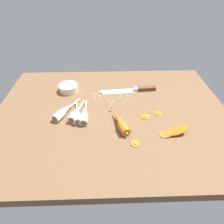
% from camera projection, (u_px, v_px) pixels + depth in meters
% --- Properties ---
extents(ground_plane, '(1.20, 0.90, 0.04)m').
position_uv_depth(ground_plane, '(112.00, 115.00, 0.98)').
color(ground_plane, brown).
extents(chefs_knife, '(0.35, 0.06, 0.04)m').
position_uv_depth(chefs_knife, '(126.00, 90.00, 1.11)').
color(chefs_knife, silver).
rests_on(chefs_knife, ground_plane).
extents(whole_carrot, '(0.09, 0.20, 0.04)m').
position_uv_depth(whole_carrot, '(120.00, 122.00, 0.87)').
color(whole_carrot, orange).
rests_on(whole_carrot, ground_plane).
extents(parsnip_front, '(0.07, 0.17, 0.04)m').
position_uv_depth(parsnip_front, '(76.00, 113.00, 0.93)').
color(parsnip_front, silver).
rests_on(parsnip_front, ground_plane).
extents(parsnip_mid_left, '(0.04, 0.20, 0.04)m').
position_uv_depth(parsnip_mid_left, '(84.00, 115.00, 0.92)').
color(parsnip_mid_left, silver).
rests_on(parsnip_mid_left, ground_plane).
extents(parsnip_mid_right, '(0.12, 0.19, 0.04)m').
position_uv_depth(parsnip_mid_right, '(64.00, 111.00, 0.94)').
color(parsnip_mid_right, silver).
rests_on(parsnip_mid_right, ground_plane).
extents(parsnip_back, '(0.06, 0.19, 0.04)m').
position_uv_depth(parsnip_back, '(77.00, 114.00, 0.92)').
color(parsnip_back, silver).
rests_on(parsnip_back, ground_plane).
extents(carrot_slice_stack, '(0.13, 0.06, 0.04)m').
position_uv_depth(carrot_slice_stack, '(174.00, 132.00, 0.83)').
color(carrot_slice_stack, orange).
rests_on(carrot_slice_stack, ground_plane).
extents(carrot_slice_stray_near, '(0.04, 0.04, 0.01)m').
position_uv_depth(carrot_slice_stray_near, '(158.00, 113.00, 0.95)').
color(carrot_slice_stray_near, orange).
rests_on(carrot_slice_stray_near, ground_plane).
extents(carrot_slice_stray_mid, '(0.04, 0.04, 0.01)m').
position_uv_depth(carrot_slice_stray_mid, '(135.00, 143.00, 0.80)').
color(carrot_slice_stray_mid, orange).
rests_on(carrot_slice_stray_mid, ground_plane).
extents(carrot_slice_stray_far, '(0.04, 0.04, 0.01)m').
position_uv_depth(carrot_slice_stray_far, '(145.00, 117.00, 0.93)').
color(carrot_slice_stray_far, orange).
rests_on(carrot_slice_stray_far, ground_plane).
extents(prep_bowl, '(0.11, 0.11, 0.04)m').
position_uv_depth(prep_bowl, '(68.00, 88.00, 1.11)').
color(prep_bowl, beige).
rests_on(prep_bowl, ground_plane).
extents(mince_crumbs, '(0.21, 0.10, 0.01)m').
position_uv_depth(mince_crumbs, '(108.00, 97.00, 1.06)').
color(mince_crumbs, beige).
rests_on(mince_crumbs, ground_plane).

